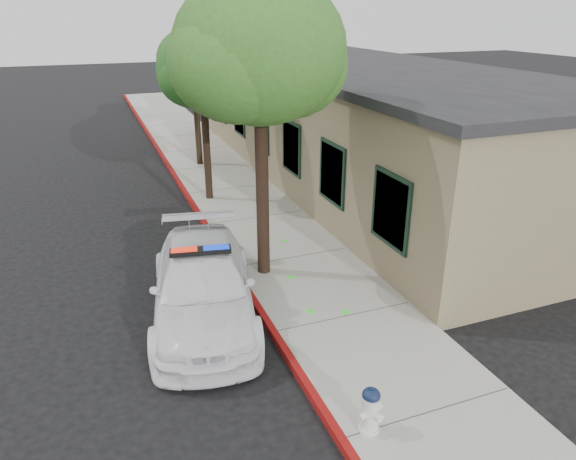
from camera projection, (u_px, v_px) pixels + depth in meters
The scene contains 9 objects.
ground at pixel (272, 339), 10.41m from camera, with size 120.00×120.00×0.00m, color black.
sidewalk at pixel (291, 260), 13.49m from camera, with size 3.20×60.00×0.15m, color #99968B.
red_curb at pixel (234, 270), 12.97m from camera, with size 0.14×60.00×0.16m, color maroon.
clapboard_building at pixel (360, 122), 19.52m from camera, with size 7.30×20.89×4.24m.
police_car at pixel (203, 285), 10.89m from camera, with size 2.98×5.39×1.60m.
fire_hydrant at pixel (370, 409), 7.81m from camera, with size 0.45×0.39×0.78m.
street_tree_near at pixel (260, 57), 10.81m from camera, with size 3.96×3.65×6.68m.
street_tree_mid at pixel (202, 74), 16.14m from camera, with size 2.83×2.88×5.35m.
street_tree_far at pixel (194, 63), 20.01m from camera, with size 3.02×2.79×5.27m.
Camera 1 is at (-2.84, -8.27, 6.07)m, focal length 32.64 mm.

